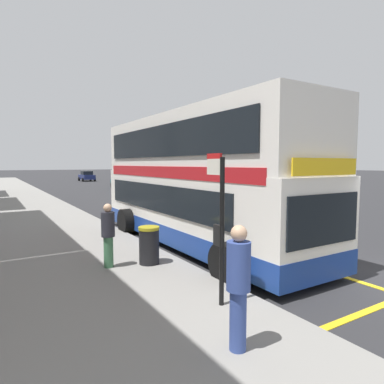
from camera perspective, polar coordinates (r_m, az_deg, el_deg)
The scene contains 10 objects.
ground_plane at distance 36.47m, azimuth -17.95°, elevation 0.24°, with size 260.00×260.00×0.00m, color #28282B.
pavement_near at distance 35.50m, azimuth -29.00°, elevation -0.14°, with size 6.00×76.00×0.14m, color gray.
double_decker_bus at distance 11.39m, azimuth 0.47°, elevation 1.24°, with size 3.28×10.37×4.40m.
bus_bay_markings at distance 11.72m, azimuth 0.04°, elevation -8.84°, with size 2.97×12.70×0.01m.
bus_stop_sign at distance 6.22m, azimuth 4.75°, elevation -4.33°, with size 0.09×0.51×2.83m.
parked_car_teal_across at distance 38.61m, azimuth -11.59°, elevation 1.80°, with size 2.09×4.20×1.62m.
parked_car_navy_kerbside at distance 56.47m, azimuth -17.57°, elevation 2.61°, with size 2.09×4.20×1.62m.
pedestrian_waiting_near_sign at distance 4.87m, azimuth 7.94°, elevation -15.08°, with size 0.34×0.34×1.80m.
pedestrian_further_back at distance 8.78m, azimuth -14.17°, elevation -6.82°, with size 0.34×0.34×1.64m.
litter_bin at distance 8.97m, azimuth -7.36°, elevation -8.99°, with size 0.55×0.55×0.99m.
Camera 1 is at (-8.47, -3.36, 2.78)m, focal length 31.16 mm.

